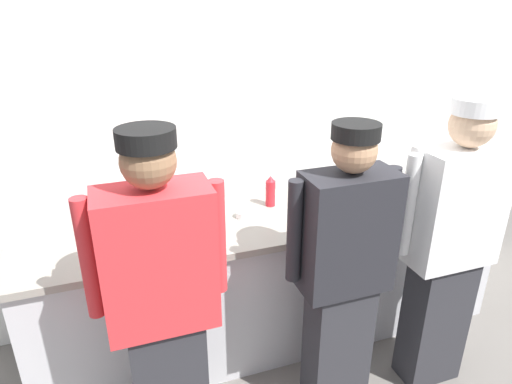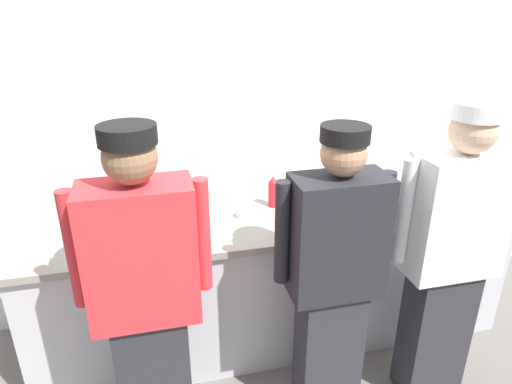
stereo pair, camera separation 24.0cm
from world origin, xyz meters
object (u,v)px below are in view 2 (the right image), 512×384
(sheet_tray, at_px, (428,196))
(squeeze_bottle_primary, at_px, (273,192))
(chef_near_left, at_px, (146,296))
(ramekin_orange_sauce, at_px, (244,213))
(chef_far_right, at_px, (449,254))
(plate_stack_front, at_px, (157,233))
(deli_cup, at_px, (212,220))
(ramekin_red_sauce, at_px, (176,218))
(chef_center, at_px, (334,275))
(mixing_bowl_steel, at_px, (348,197))

(sheet_tray, relative_size, squeeze_bottle_primary, 2.28)
(chef_near_left, distance_m, ramekin_orange_sauce, 0.89)
(chef_near_left, distance_m, chef_far_right, 1.51)
(plate_stack_front, bearing_deg, sheet_tray, 4.54)
(chef_far_right, xyz_separation_m, deli_cup, (-1.13, 0.59, 0.04))
(chef_near_left, bearing_deg, plate_stack_front, 82.17)
(squeeze_bottle_primary, xyz_separation_m, deli_cup, (-0.42, -0.19, -0.05))
(chef_far_right, height_order, squeeze_bottle_primary, chef_far_right)
(sheet_tray, bearing_deg, ramekin_red_sauce, 178.66)
(chef_center, xyz_separation_m, chef_far_right, (0.62, -0.02, 0.04))
(ramekin_orange_sauce, bearing_deg, chef_center, -65.15)
(squeeze_bottle_primary, bearing_deg, plate_stack_front, -160.69)
(chef_far_right, height_order, ramekin_red_sauce, chef_far_right)
(deli_cup, bearing_deg, mixing_bowl_steel, 5.65)
(mixing_bowl_steel, height_order, squeeze_bottle_primary, squeeze_bottle_primary)
(chef_near_left, relative_size, deli_cup, 17.33)
(plate_stack_front, distance_m, mixing_bowl_steel, 1.19)
(chef_near_left, height_order, mixing_bowl_steel, chef_near_left)
(ramekin_orange_sauce, bearing_deg, sheet_tray, -0.51)
(squeeze_bottle_primary, relative_size, ramekin_red_sauce, 2.42)
(chef_near_left, relative_size, sheet_tray, 3.65)
(plate_stack_front, bearing_deg, chef_near_left, -97.83)
(squeeze_bottle_primary, bearing_deg, chef_center, -82.90)
(chef_center, distance_m, chef_far_right, 0.62)
(sheet_tray, relative_size, ramekin_red_sauce, 5.52)
(plate_stack_front, xyz_separation_m, ramekin_red_sauce, (0.11, 0.18, -0.00))
(chef_near_left, distance_m, plate_stack_front, 0.53)
(ramekin_orange_sauce, height_order, deli_cup, deli_cup)
(mixing_bowl_steel, distance_m, squeeze_bottle_primary, 0.47)
(chef_center, distance_m, deli_cup, 0.77)
(ramekin_red_sauce, distance_m, ramekin_orange_sauce, 0.40)
(plate_stack_front, relative_size, sheet_tray, 0.54)
(chef_center, xyz_separation_m, plate_stack_front, (-0.82, 0.51, 0.06))
(squeeze_bottle_primary, xyz_separation_m, ramekin_orange_sauce, (-0.21, -0.10, -0.07))
(chef_center, xyz_separation_m, mixing_bowl_steel, (0.37, 0.66, 0.09))
(sheet_tray, bearing_deg, chef_center, -144.96)
(plate_stack_front, distance_m, squeeze_bottle_primary, 0.77)
(sheet_tray, distance_m, ramekin_red_sauce, 1.63)
(chef_center, bearing_deg, sheet_tray, 35.04)
(chef_far_right, height_order, mixing_bowl_steel, chef_far_right)
(chef_near_left, distance_m, mixing_bowl_steel, 1.42)
(ramekin_red_sauce, xyz_separation_m, ramekin_orange_sauce, (0.40, -0.03, -0.01))
(chef_far_right, bearing_deg, chef_center, 178.28)
(chef_near_left, xyz_separation_m, sheet_tray, (1.82, 0.66, 0.01))
(sheet_tray, bearing_deg, squeeze_bottle_primary, 173.58)
(deli_cup, bearing_deg, plate_stack_front, -169.06)
(chef_center, relative_size, chef_far_right, 0.96)
(deli_cup, bearing_deg, chef_far_right, -27.55)
(chef_center, bearing_deg, squeeze_bottle_primary, 97.10)
(chef_center, bearing_deg, plate_stack_front, 148.02)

